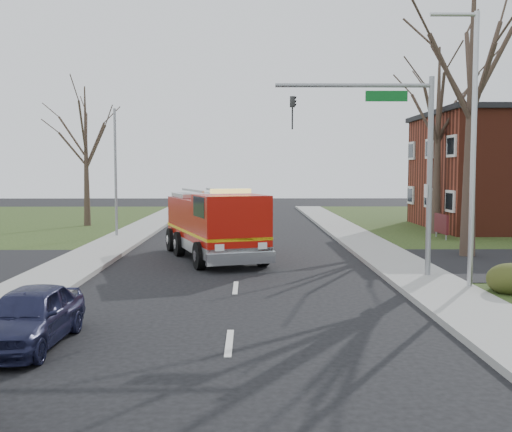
{
  "coord_description": "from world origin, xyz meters",
  "views": [
    {
      "loc": [
        0.42,
        -18.55,
        3.7
      ],
      "look_at": [
        0.69,
        3.53,
        2.0
      ],
      "focal_mm": 42.0,
      "sensor_mm": 36.0,
      "label": 1
    }
  ],
  "objects": [
    {
      "name": "bare_tree_left",
      "position": [
        -10.0,
        20.0,
        5.56
      ],
      "size": [
        4.5,
        4.5,
        9.0
      ],
      "color": "#34261F",
      "rests_on": "ground"
    },
    {
      "name": "parked_car_maroon",
      "position": [
        -4.2,
        -6.15,
        0.63
      ],
      "size": [
        1.62,
        3.77,
        1.27
      ],
      "primitive_type": "imported",
      "rotation": [
        0.0,
        0.0,
        -0.03
      ],
      "color": "#1C1E3D",
      "rests_on": "ground"
    },
    {
      "name": "health_center_sign",
      "position": [
        10.5,
        12.5,
        0.88
      ],
      "size": [
        0.12,
        2.0,
        1.4
      ],
      "color": "#4A1115",
      "rests_on": "ground"
    },
    {
      "name": "ground",
      "position": [
        0.0,
        0.0,
        0.0
      ],
      "size": [
        120.0,
        120.0,
        0.0
      ],
      "primitive_type": "plane",
      "color": "black",
      "rests_on": "ground"
    },
    {
      "name": "fire_engine",
      "position": [
        -1.0,
        6.22,
        1.35
      ],
      "size": [
        4.76,
        7.85,
        2.99
      ],
      "rotation": [
        0.0,
        0.0,
        0.32
      ],
      "color": "#A40E07",
      "rests_on": "ground"
    },
    {
      "name": "utility_pole_far",
      "position": [
        -6.8,
        14.0,
        3.5
      ],
      "size": [
        0.14,
        0.14,
        7.0
      ],
      "primitive_type": "cylinder",
      "color": "gray",
      "rests_on": "ground"
    },
    {
      "name": "traffic_signal_mast",
      "position": [
        5.21,
        1.5,
        4.71
      ],
      "size": [
        5.29,
        0.18,
        6.8
      ],
      "color": "gray",
      "rests_on": "ground"
    },
    {
      "name": "sidewalk_right",
      "position": [
        6.2,
        0.0,
        0.07
      ],
      "size": [
        2.4,
        80.0,
        0.15
      ],
      "primitive_type": "cube",
      "color": "#9A9A94",
      "rests_on": "ground"
    },
    {
      "name": "streetlight_pole",
      "position": [
        7.14,
        -0.5,
        4.55
      ],
      "size": [
        1.48,
        0.16,
        8.4
      ],
      "color": "#B7BABF",
      "rests_on": "ground"
    },
    {
      "name": "sidewalk_left",
      "position": [
        -6.2,
        0.0,
        0.07
      ],
      "size": [
        2.4,
        80.0,
        0.15
      ],
      "primitive_type": "cube",
      "color": "#9A9A94",
      "rests_on": "ground"
    },
    {
      "name": "bare_tree_far",
      "position": [
        11.0,
        15.0,
        6.49
      ],
      "size": [
        5.25,
        5.25,
        10.5
      ],
      "color": "#34261F",
      "rests_on": "ground"
    },
    {
      "name": "bare_tree_near",
      "position": [
        9.5,
        6.0,
        7.41
      ],
      "size": [
        6.0,
        6.0,
        12.0
      ],
      "color": "#34261F",
      "rests_on": "ground"
    }
  ]
}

